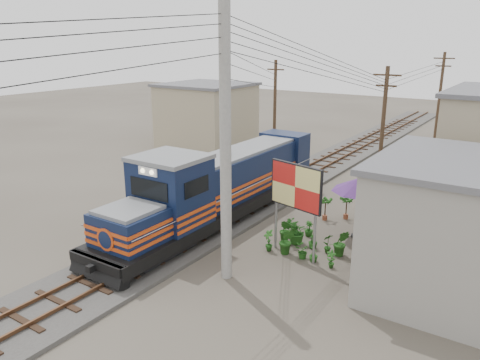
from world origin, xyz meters
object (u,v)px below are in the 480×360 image
Objects in this scene: market_umbrella at (361,185)px; billboard at (296,189)px; vendor at (380,225)px; locomotive at (221,187)px.

billboard is at bearing -115.03° from market_umbrella.
billboard is 4.62m from vendor.
locomotive is at bearing 175.74° from billboard.
billboard is 1.25× the size of market_umbrella.
billboard is (4.73, -1.52, 1.17)m from locomotive.
locomotive is at bearing -164.88° from market_umbrella.
locomotive is at bearing 9.67° from vendor.
billboard is 2.57× the size of vendor.
vendor is (7.20, 1.76, -0.92)m from locomotive.
locomotive is 3.98× the size of billboard.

